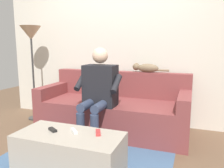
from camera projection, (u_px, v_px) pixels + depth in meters
The scene contains 11 objects.
ground_plane at pixel (93, 151), 2.64m from camera, with size 8.00×8.00×0.00m, color brown.
back_wall at pixel (124, 38), 3.53m from camera, with size 4.26×0.06×2.69m, color beige.
couch at pixel (114, 110), 3.26m from camera, with size 2.12×0.86×0.84m.
coffee_table at pixel (70, 154), 2.12m from camera, with size 1.01×0.48×0.41m.
person_solo_seated at pixel (98, 89), 2.85m from camera, with size 0.57×0.58×1.20m.
cat_on_backrest at pixel (146, 68), 3.31m from camera, with size 0.54×0.12×0.14m.
remote_red at pixel (98, 132), 2.09m from camera, with size 0.14×0.04×0.02m, color #B73333.
remote_white at pixel (74, 131), 2.13m from camera, with size 0.13×0.03×0.02m, color white.
remote_black at pixel (53, 130), 2.16m from camera, with size 0.11×0.04×0.02m, color black.
floor_rug at pixel (78, 166), 2.30m from camera, with size 1.84×1.65×0.01m, color #426084.
floor_lamp at pixel (31, 39), 3.60m from camera, with size 0.33×0.33×1.54m.
Camera 1 is at (-1.06, 2.85, 1.22)m, focal length 35.83 mm.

